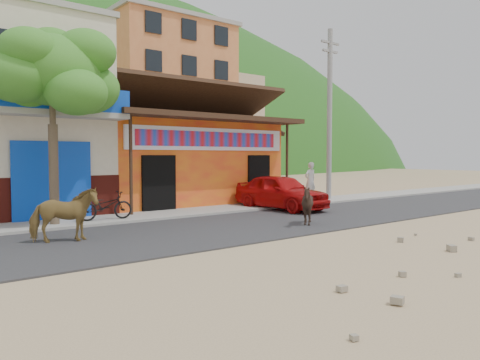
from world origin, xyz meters
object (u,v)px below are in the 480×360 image
object	(u,v)px
cow_dark	(307,205)
scooter	(105,206)
tree	(53,124)
cow_tan	(64,215)
red_car	(281,192)
utility_pole	(329,115)
pedestrian	(310,180)

from	to	relation	value
cow_dark	scooter	world-z (taller)	cow_dark
tree	cow_tan	xyz separation A→B (m)	(-0.63, -2.79, -2.40)
tree	scooter	size ratio (longest dim) A/B	3.48
cow_tan	red_car	distance (m)	9.29
cow_tan	scooter	size ratio (longest dim) A/B	0.93
utility_pole	pedestrian	xyz separation A→B (m)	(-0.53, 0.70, -3.13)
scooter	pedestrian	xyz separation A→B (m)	(10.72, 1.03, 0.42)
tree	pedestrian	size ratio (longest dim) A/B	3.44
cow_tan	scooter	xyz separation A→B (m)	(2.18, 2.66, -0.14)
scooter	utility_pole	bearing A→B (deg)	-82.01
red_car	pedestrian	size ratio (longest dim) A/B	2.37
tree	red_car	size ratio (longest dim) A/B	1.45
tree	red_car	bearing A→B (deg)	-6.72
red_car	cow_dark	bearing A→B (deg)	-124.46
scooter	pedestrian	size ratio (longest dim) A/B	0.99
tree	utility_pole	xyz separation A→B (m)	(12.80, 0.20, 1.00)
cow_tan	scooter	world-z (taller)	cow_tan
cow_tan	red_car	xyz separation A→B (m)	(9.12, 1.79, 0.03)
cow_tan	cow_dark	xyz separation A→B (m)	(6.86, -1.76, -0.07)
utility_pole	cow_tan	distance (m)	14.18
tree	pedestrian	bearing A→B (deg)	4.20
cow_tan	cow_dark	world-z (taller)	cow_tan
cow_tan	pedestrian	xyz separation A→B (m)	(12.90, 3.69, 0.28)
cow_dark	red_car	world-z (taller)	red_car
utility_pole	red_car	bearing A→B (deg)	-164.46
cow_tan	utility_pole	bearing A→B (deg)	-61.13
cow_dark	scooter	xyz separation A→B (m)	(-4.68, 4.42, -0.07)
tree	scooter	distance (m)	2.98
tree	cow_tan	distance (m)	3.74
tree	utility_pole	distance (m)	12.84
pedestrian	cow_tan	bearing A→B (deg)	19.19
cow_tan	tree	bearing A→B (deg)	3.55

